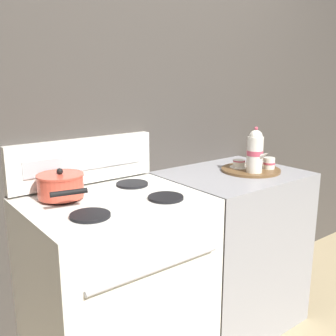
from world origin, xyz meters
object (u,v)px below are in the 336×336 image
teapot (255,151)px  teacup_left (253,161)px  stove (117,291)px  creamer_jug (269,163)px  serving_tray (251,170)px  saucepan (61,185)px  teacup_right (239,164)px

teapot → teacup_left: bearing=43.0°
stove → creamer_jug: 1.08m
serving_tray → teacup_left: (0.08, 0.06, 0.03)m
stove → teapot: bearing=-6.5°
teapot → teacup_left: size_ratio=2.42×
teacup_left → saucepan: bearing=174.6°
stove → saucepan: 0.57m
stove → saucepan: size_ratio=3.12×
stove → teacup_left: (0.96, 0.03, 0.49)m
stove → teacup_left: 1.08m
teacup_left → teapot: bearing=-137.0°
saucepan → teapot: bearing=-12.8°
teapot → creamer_jug: teapot is taller
saucepan → teapot: 1.04m
stove → teacup_right: teacup_right is taller
saucepan → serving_tray: size_ratio=0.89×
saucepan → teapot: (1.01, -0.23, 0.07)m
teacup_left → creamer_jug: 0.12m
saucepan → serving_tray: bearing=-8.8°
creamer_jug → serving_tray: bearing=143.2°
serving_tray → teapot: bearing=-126.0°
teacup_left → teacup_right: same height
stove → serving_tray: size_ratio=2.78×
serving_tray → teacup_right: (-0.04, 0.06, 0.03)m
teapot → teacup_right: (0.01, 0.12, -0.10)m
stove → serving_tray: (0.87, -0.03, 0.46)m
creamer_jug → saucepan: bearing=168.8°
stove → teacup_right: 0.97m
saucepan → creamer_jug: saucepan is taller
stove → creamer_jug: bearing=-5.4°
stove → saucepan: (-0.18, 0.14, 0.52)m
saucepan → teacup_right: 1.03m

